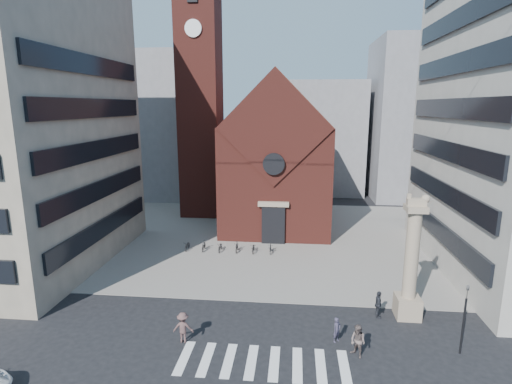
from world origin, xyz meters
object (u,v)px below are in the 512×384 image
at_px(traffic_light, 464,318).
at_px(pedestrian_1, 358,341).
at_px(pedestrian_0, 337,330).
at_px(pedestrian_2, 378,304).
at_px(scooter_0, 187,246).
at_px(lion_column, 411,270).

relative_size(traffic_light, pedestrian_1, 2.19).
bearing_deg(pedestrian_0, traffic_light, -48.72).
distance_m(traffic_light, pedestrian_2, 5.63).
height_order(pedestrian_1, pedestrian_2, pedestrian_1).
bearing_deg(pedestrian_1, scooter_0, 178.97).
distance_m(lion_column, scooter_0, 21.75).
xyz_separation_m(lion_column, pedestrian_0, (-5.11, -3.49, -2.66)).
xyz_separation_m(pedestrian_2, scooter_0, (-16.44, 11.39, -0.46)).
xyz_separation_m(traffic_light, pedestrian_0, (-7.10, 0.51, -1.50)).
relative_size(lion_column, scooter_0, 5.19).
xyz_separation_m(traffic_light, scooter_0, (-20.45, 15.11, -1.80)).
bearing_deg(traffic_light, scooter_0, 143.54).
bearing_deg(pedestrian_2, scooter_0, 56.03).
relative_size(traffic_light, pedestrian_0, 2.71).
bearing_deg(lion_column, scooter_0, 148.96).
distance_m(traffic_light, pedestrian_1, 6.26).
xyz_separation_m(traffic_light, pedestrian_2, (-4.01, 3.72, -1.34)).
relative_size(pedestrian_0, pedestrian_1, 0.81).
xyz_separation_m(pedestrian_0, pedestrian_1, (1.05, -1.40, 0.19)).
relative_size(pedestrian_1, pedestrian_2, 1.03).
bearing_deg(pedestrian_2, pedestrian_1, 156.82).
relative_size(traffic_light, pedestrian_2, 2.26).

